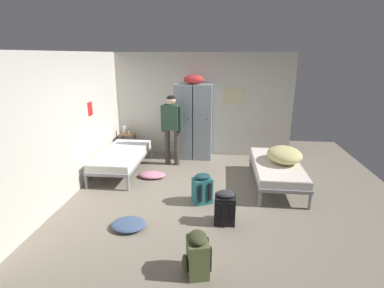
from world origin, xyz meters
name	(u,v)px	position (x,y,z in m)	size (l,w,h in m)	color
ground_plane	(191,196)	(0.00, 0.00, 0.00)	(7.84, 7.84, 0.00)	gray
room_backdrop	(144,114)	(-1.16, 1.19, 1.29)	(4.52, 4.96, 2.59)	beige
locker_bank	(194,120)	(-0.17, 2.17, 0.97)	(0.90, 0.55, 2.07)	#8C99A3
shelf_unit	(128,142)	(-1.90, 2.18, 0.35)	(0.38, 0.30, 0.57)	#99704C
bed_left_rear	(122,156)	(-1.65, 1.03, 0.38)	(0.90, 1.90, 0.49)	gray
bed_right	(277,167)	(1.65, 0.68, 0.38)	(0.90, 1.90, 0.49)	gray
bedding_heap	(284,155)	(1.78, 0.73, 0.64)	(0.67, 0.81, 0.30)	#D1C67F
person_traveler	(172,124)	(-0.62, 1.60, 1.00)	(0.52, 0.26, 1.65)	#3D3833
water_bottle	(124,129)	(-1.98, 2.20, 0.68)	(0.08, 0.08, 0.25)	white
lotion_bottle	(129,132)	(-1.83, 2.14, 0.63)	(0.06, 0.06, 0.14)	beige
backpack_olive	(197,255)	(0.30, -1.94, 0.26)	(0.38, 0.37, 0.55)	#566038
backpack_teal	(202,189)	(0.23, -0.18, 0.26)	(0.39, 0.41, 0.55)	#23666B
backpack_black	(225,208)	(0.63, -0.80, 0.26)	(0.32, 0.34, 0.55)	black
clothes_pile_pink	(152,175)	(-0.92, 0.78, 0.05)	(0.58, 0.37, 0.11)	pink
clothes_pile_denim	(129,224)	(-0.83, -1.10, 0.05)	(0.53, 0.45, 0.11)	#42567A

